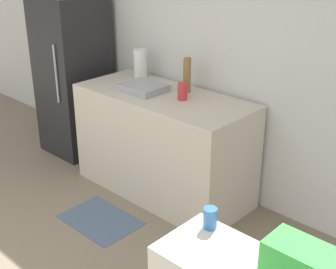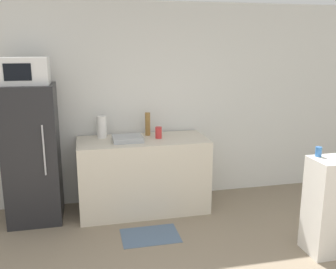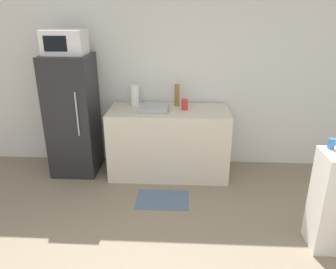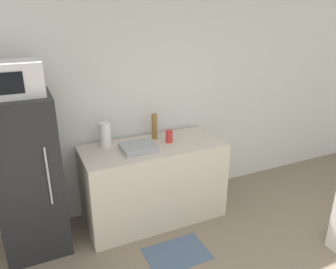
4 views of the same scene
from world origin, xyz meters
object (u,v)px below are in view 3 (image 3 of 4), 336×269
object	(u,v)px
bottle_tall	(177,95)
bottle_short	(185,104)
refrigerator	(73,116)
jar	(331,144)
paper_towel_roll	(135,95)
microwave	(65,42)

from	to	relation	value
bottle_tall	bottle_short	xyz separation A→B (m)	(0.11, -0.18, -0.08)
refrigerator	jar	size ratio (longest dim) A/B	16.79
refrigerator	paper_towel_roll	world-z (taller)	refrigerator
refrigerator	microwave	xyz separation A→B (m)	(-0.00, -0.00, 0.97)
bottle_short	bottle_tall	bearing A→B (deg)	120.94
bottle_tall	microwave	bearing A→B (deg)	-173.24
refrigerator	bottle_short	bearing A→B (deg)	-0.42
microwave	paper_towel_roll	bearing A→B (deg)	11.88
microwave	bottle_tall	xyz separation A→B (m)	(1.40, 0.17, -0.70)
microwave	jar	size ratio (longest dim) A/B	5.27
refrigerator	bottle_short	world-z (taller)	refrigerator
bottle_short	jar	size ratio (longest dim) A/B	1.47
microwave	bottle_tall	size ratio (longest dim) A/B	1.72
paper_towel_roll	jar	bearing A→B (deg)	-36.80
jar	paper_towel_roll	distance (m)	2.53
paper_towel_roll	microwave	bearing A→B (deg)	-168.12
bottle_tall	paper_towel_roll	distance (m)	0.58
refrigerator	bottle_tall	size ratio (longest dim) A/B	5.48
bottle_tall	jar	xyz separation A→B (m)	(1.44, -1.51, -0.04)
refrigerator	microwave	world-z (taller)	microwave
bottle_tall	bottle_short	world-z (taller)	bottle_tall
bottle_short	paper_towel_roll	distance (m)	0.71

